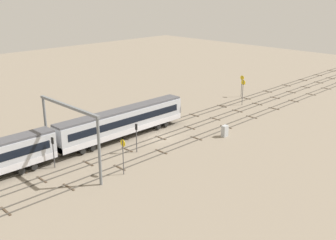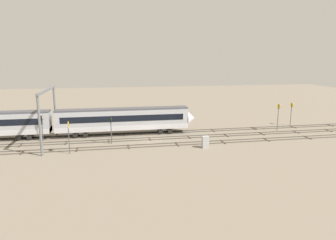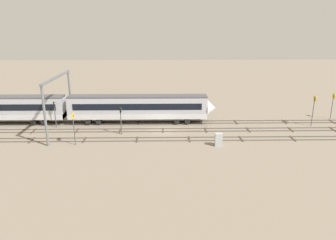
# 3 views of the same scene
# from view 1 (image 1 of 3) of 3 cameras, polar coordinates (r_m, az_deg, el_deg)

# --- Properties ---
(ground_plane) EXTENTS (206.69, 206.69, 0.00)m
(ground_plane) POSITION_cam_1_polar(r_m,az_deg,el_deg) (66.08, -1.04, -2.56)
(ground_plane) COLOR gray
(track_near_foreground) EXTENTS (190.69, 2.40, 0.16)m
(track_near_foreground) POSITION_cam_1_polar(r_m,az_deg,el_deg) (63.27, 1.64, -3.46)
(track_near_foreground) COLOR #59544C
(track_near_foreground) RESTS_ON ground
(track_second_near) EXTENTS (190.69, 2.40, 0.16)m
(track_second_near) POSITION_cam_1_polar(r_m,az_deg,el_deg) (66.06, -1.04, -2.50)
(track_second_near) COLOR #59544C
(track_second_near) RESTS_ON ground
(track_with_train) EXTENTS (190.69, 2.40, 0.16)m
(track_with_train) POSITION_cam_1_polar(r_m,az_deg,el_deg) (68.99, -3.49, -1.61)
(track_with_train) COLOR #59544C
(track_with_train) RESTS_ON ground
(overhead_gantry) EXTENTS (0.40, 13.51, 9.05)m
(overhead_gantry) POSITION_cam_1_polar(r_m,az_deg,el_deg) (54.42, -13.74, -0.58)
(overhead_gantry) COLOR slate
(overhead_gantry) RESTS_ON ground
(speed_sign_near_foreground) EXTENTS (0.14, 0.96, 4.88)m
(speed_sign_near_foreground) POSITION_cam_1_polar(r_m,az_deg,el_deg) (52.77, -6.36, -4.46)
(speed_sign_near_foreground) COLOR #4C4C51
(speed_sign_near_foreground) RESTS_ON ground
(speed_sign_mid_trackside) EXTENTS (0.14, 0.98, 4.80)m
(speed_sign_mid_trackside) POSITION_cam_1_polar(r_m,az_deg,el_deg) (91.66, 10.36, 5.19)
(speed_sign_mid_trackside) COLOR #4C4C51
(speed_sign_mid_trackside) RESTS_ON ground
(speed_sign_distant_end) EXTENTS (0.14, 1.02, 5.29)m
(speed_sign_distant_end) POSITION_cam_1_polar(r_m,az_deg,el_deg) (85.02, 10.51, 4.39)
(speed_sign_distant_end) COLOR #4C4C51
(speed_sign_distant_end) RESTS_ON ground
(signal_light_trackside_approach) EXTENTS (0.31, 0.32, 4.41)m
(signal_light_trackside_approach) POSITION_cam_1_polar(r_m,az_deg,el_deg) (56.61, -15.88, -3.81)
(signal_light_trackside_approach) COLOR #4C4C51
(signal_light_trackside_approach) RESTS_ON ground
(signal_light_trackside_departure) EXTENTS (0.31, 0.32, 4.44)m
(signal_light_trackside_departure) POSITION_cam_1_polar(r_m,az_deg,el_deg) (59.72, -4.47, -1.95)
(signal_light_trackside_departure) COLOR #4C4C51
(signal_light_trackside_departure) RESTS_ON ground
(relay_cabinet) EXTENTS (1.05, 0.76, 1.89)m
(relay_cabinet) POSITION_cam_1_polar(r_m,az_deg,el_deg) (67.08, 8.00, -1.55)
(relay_cabinet) COLOR #B2B7BC
(relay_cabinet) RESTS_ON ground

